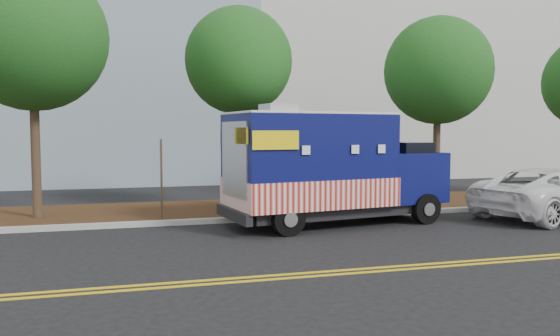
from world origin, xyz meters
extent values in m
plane|color=black|center=(0.00, 0.00, 0.00)|extent=(120.00, 120.00, 0.00)
cube|color=#9E9E99|center=(0.00, 1.40, 0.07)|extent=(120.00, 0.18, 0.15)
cube|color=#321F0E|center=(0.00, 3.50, 0.07)|extent=(120.00, 4.00, 0.15)
cube|color=gold|center=(0.00, -4.45, 0.01)|extent=(120.00, 0.10, 0.01)
cube|color=gold|center=(0.00, -4.70, 0.01)|extent=(120.00, 0.10, 0.01)
cylinder|color=#38281C|center=(-6.82, 2.97, 2.12)|extent=(0.26, 0.26, 4.23)
sphere|color=#144916|center=(-6.82, 2.97, 5.28)|extent=(4.19, 4.19, 4.19)
cylinder|color=#38281C|center=(-0.76, 3.70, 2.01)|extent=(0.26, 0.26, 4.03)
sphere|color=#144916|center=(-0.76, 3.70, 4.90)|extent=(3.48, 3.48, 3.48)
cylinder|color=#38281C|center=(6.54, 3.67, 1.91)|extent=(0.26, 0.26, 3.82)
sphere|color=#144916|center=(6.54, 3.67, 4.79)|extent=(3.86, 3.86, 3.86)
cube|color=#473828|center=(-3.38, 1.70, 1.20)|extent=(0.06, 0.06, 2.40)
cube|color=black|center=(1.43, 0.43, 0.43)|extent=(5.97, 2.81, 0.29)
cube|color=#0B0F4F|center=(0.52, 0.29, 1.84)|extent=(4.62, 2.99, 2.46)
cube|color=#B7140B|center=(0.52, 0.29, 0.97)|extent=(4.67, 3.06, 0.77)
cube|color=white|center=(0.52, 0.29, 3.09)|extent=(4.62, 2.99, 0.06)
cube|color=#B7B7BA|center=(-0.39, 0.15, 3.23)|extent=(0.94, 0.94, 0.23)
cube|color=#0B0F4F|center=(3.56, 0.76, 1.28)|extent=(2.16, 2.46, 1.43)
cube|color=black|center=(3.51, 0.75, 1.97)|extent=(1.32, 2.13, 0.67)
cube|color=black|center=(4.49, 0.91, 0.80)|extent=(0.40, 2.04, 0.31)
cube|color=black|center=(-1.66, -0.05, 0.46)|extent=(0.54, 2.31, 0.29)
cube|color=#B7B7BA|center=(-1.63, -0.05, 1.90)|extent=(0.33, 1.83, 1.95)
cube|color=#B7B7BA|center=(0.63, 1.54, 1.90)|extent=(1.83, 0.33, 1.13)
cube|color=yellow|center=(-0.81, -1.15, 2.41)|extent=(1.22, 0.21, 0.46)
cube|color=yellow|center=(-1.19, 1.26, 2.41)|extent=(1.22, 0.21, 0.46)
cylinder|color=black|center=(3.82, -0.25, 0.43)|extent=(0.89, 0.42, 0.86)
cylinder|color=black|center=(3.50, 1.81, 0.43)|extent=(0.89, 0.42, 0.86)
cylinder|color=black|center=(-0.43, -0.92, 0.43)|extent=(0.89, 0.42, 0.86)
cylinder|color=black|center=(-0.76, 1.15, 0.43)|extent=(0.89, 0.42, 0.86)
imported|color=white|center=(8.14, -0.35, 0.76)|extent=(5.89, 3.79, 1.51)
camera|label=1|loc=(-4.24, -13.90, 2.65)|focal=35.00mm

